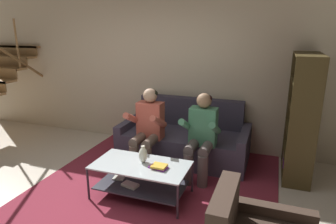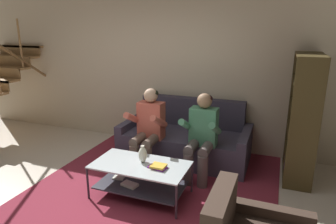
% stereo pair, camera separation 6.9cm
% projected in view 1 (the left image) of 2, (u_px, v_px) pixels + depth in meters
% --- Properties ---
extents(ground, '(16.80, 16.80, 0.00)m').
position_uv_depth(ground, '(90.00, 213.00, 3.48)').
color(ground, beige).
extents(back_partition, '(8.40, 0.12, 2.90)m').
position_uv_depth(back_partition, '(164.00, 64.00, 5.30)').
color(back_partition, beige).
rests_on(back_partition, ground).
extents(couch, '(2.04, 0.98, 0.93)m').
position_uv_depth(couch, '(185.00, 140.00, 4.92)').
color(couch, '#3F3A4C').
rests_on(couch, ground).
extents(person_seated_left, '(0.50, 0.58, 1.22)m').
position_uv_depth(person_seated_left, '(148.00, 126.00, 4.43)').
color(person_seated_left, brown).
rests_on(person_seated_left, ground).
extents(person_seated_right, '(0.50, 0.58, 1.21)m').
position_uv_depth(person_seated_right, '(201.00, 133.00, 4.16)').
color(person_seated_right, '#554A47').
rests_on(person_seated_right, ground).
extents(coffee_table, '(1.19, 0.64, 0.44)m').
position_uv_depth(coffee_table, '(141.00, 175.00, 3.76)').
color(coffee_table, silver).
rests_on(coffee_table, ground).
extents(area_rug, '(3.13, 3.29, 0.01)m').
position_uv_depth(area_rug, '(163.00, 177.00, 4.30)').
color(area_rug, maroon).
rests_on(area_rug, ground).
extents(vase, '(0.11, 0.11, 0.22)m').
position_uv_depth(vase, '(143.00, 155.00, 3.75)').
color(vase, silver).
rests_on(vase, coffee_table).
extents(book_stack, '(0.24, 0.16, 0.04)m').
position_uv_depth(book_stack, '(159.00, 167.00, 3.61)').
color(book_stack, purple).
rests_on(book_stack, coffee_table).
extents(bookshelf, '(0.36, 0.94, 1.75)m').
position_uv_depth(bookshelf, '(303.00, 125.00, 4.23)').
color(bookshelf, '#45381B').
rests_on(bookshelf, ground).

